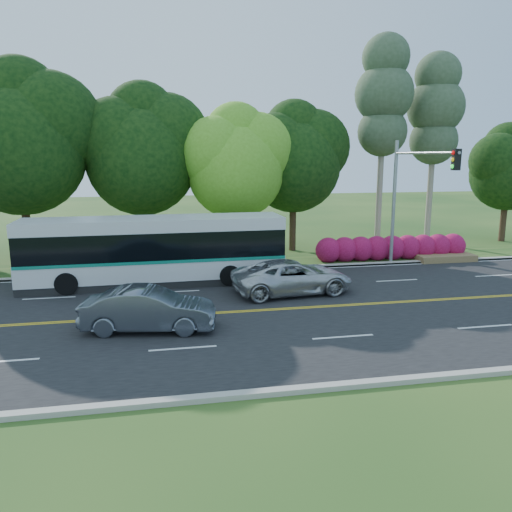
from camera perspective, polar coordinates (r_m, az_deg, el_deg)
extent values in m
plane|color=#1C4316|center=(21.03, 7.79, -5.78)|extent=(120.00, 120.00, 0.00)
cube|color=black|center=(21.03, 7.79, -5.76)|extent=(60.00, 14.00, 0.02)
cube|color=#A8A297|center=(27.64, 3.05, -1.35)|extent=(60.00, 0.30, 0.15)
cube|color=#A8A297|center=(14.86, 16.89, -13.38)|extent=(60.00, 0.30, 0.15)
cube|color=#1C4316|center=(29.40, 2.18, -0.61)|extent=(60.00, 4.00, 0.10)
cube|color=gold|center=(20.95, 7.87, -5.79)|extent=(57.00, 0.10, 0.00)
cube|color=gold|center=(21.09, 7.73, -5.66)|extent=(57.00, 0.10, 0.00)
cube|color=silver|center=(17.38, -27.11, -10.67)|extent=(2.20, 0.12, 0.00)
cube|color=silver|center=(16.68, -8.36, -10.39)|extent=(2.20, 0.12, 0.00)
cube|color=silver|center=(17.75, 9.90, -9.08)|extent=(2.20, 0.12, 0.00)
cube|color=silver|center=(20.30, 24.70, -7.33)|extent=(2.20, 0.12, 0.00)
cube|color=silver|center=(23.83, -22.57, -4.46)|extent=(2.20, 0.12, 0.00)
cube|color=silver|center=(23.33, -9.20, -4.04)|extent=(2.20, 0.12, 0.00)
cube|color=silver|center=(24.10, 4.00, -3.41)|extent=(2.20, 0.12, 0.00)
cube|color=silver|center=(26.04, 15.79, -2.70)|extent=(2.20, 0.12, 0.00)
cube|color=silver|center=(28.91, 25.58, -2.01)|extent=(2.20, 0.12, 0.00)
cube|color=silver|center=(27.37, 3.20, -1.59)|extent=(57.00, 0.12, 0.00)
cube|color=silver|center=(15.12, 16.34, -13.12)|extent=(57.00, 0.12, 0.00)
cylinder|color=black|center=(31.18, -24.68, 2.64)|extent=(0.44, 0.44, 3.96)
sphere|color=black|center=(30.89, -25.39, 10.91)|extent=(7.20, 7.20, 7.20)
sphere|color=black|center=(30.88, -22.49, 13.82)|extent=(5.76, 5.76, 5.76)
sphere|color=black|center=(31.40, -25.46, 15.85)|extent=(4.68, 4.68, 4.68)
cylinder|color=black|center=(31.31, -12.59, 3.12)|extent=(0.44, 0.44, 3.60)
sphere|color=black|center=(31.00, -12.93, 10.65)|extent=(6.60, 6.60, 6.60)
sphere|color=black|center=(31.31, -10.23, 13.18)|extent=(5.28, 5.28, 5.28)
sphere|color=black|center=(30.88, -15.54, 12.67)|extent=(4.95, 4.95, 4.95)
sphere|color=black|center=(31.47, -12.93, 15.17)|extent=(4.29, 4.29, 4.29)
cylinder|color=black|center=(30.68, -2.29, 2.88)|extent=(0.44, 0.44, 3.24)
sphere|color=#599A20|center=(30.35, -2.35, 9.70)|extent=(5.80, 5.80, 5.80)
sphere|color=#599A20|center=(30.85, -0.01, 11.90)|extent=(4.64, 4.64, 4.64)
sphere|color=#599A20|center=(29.98, -4.54, 11.60)|extent=(4.35, 4.35, 4.35)
sphere|color=#599A20|center=(30.77, -2.31, 13.78)|extent=(3.77, 3.77, 3.77)
cylinder|color=black|center=(32.94, 4.21, 3.61)|extent=(0.44, 0.44, 3.42)
sphere|color=black|center=(32.64, 4.31, 10.24)|extent=(6.00, 6.00, 6.00)
sphere|color=black|center=(33.31, 6.50, 12.29)|extent=(4.80, 4.80, 4.80)
sphere|color=black|center=(32.15, 2.32, 12.12)|extent=(4.50, 4.50, 4.50)
sphere|color=black|center=(33.08, 4.35, 14.16)|extent=(3.90, 3.90, 3.90)
cylinder|color=gray|center=(34.72, 14.01, 8.99)|extent=(0.40, 0.40, 9.80)
sphere|color=#374C2F|center=(34.73, 14.24, 13.60)|extent=(3.23, 3.23, 3.23)
sphere|color=#374C2F|center=(34.92, 14.44, 17.50)|extent=(3.80, 3.80, 3.80)
sphere|color=#374C2F|center=(35.24, 14.63, 21.12)|extent=(3.04, 3.04, 3.04)
cylinder|color=gray|center=(37.03, 19.34, 8.28)|extent=(0.40, 0.40, 9.10)
sphere|color=#374C2F|center=(37.00, 19.61, 12.29)|extent=(3.23, 3.23, 3.23)
sphere|color=#374C2F|center=(37.13, 19.85, 15.70)|extent=(3.80, 3.80, 3.80)
sphere|color=#374C2F|center=(37.36, 20.07, 18.87)|extent=(3.04, 3.04, 3.04)
cylinder|color=black|center=(40.61, 26.41, 3.67)|extent=(0.44, 0.44, 3.06)
sphere|color=black|center=(40.36, 26.83, 8.38)|extent=(5.20, 5.20, 5.20)
sphere|color=black|center=(39.56, 25.92, 9.75)|extent=(3.90, 3.90, 3.90)
sphere|color=black|center=(40.72, 26.85, 11.15)|extent=(3.38, 3.38, 3.38)
sphere|color=maroon|center=(29.34, 8.26, 0.64)|extent=(1.50, 1.50, 1.50)
sphere|color=maroon|center=(29.68, 10.09, 0.71)|extent=(1.50, 1.50, 1.50)
sphere|color=maroon|center=(30.05, 11.87, 0.77)|extent=(1.50, 1.50, 1.50)
sphere|color=maroon|center=(30.45, 13.60, 0.83)|extent=(1.50, 1.50, 1.50)
sphere|color=maroon|center=(30.87, 15.29, 0.89)|extent=(1.50, 1.50, 1.50)
sphere|color=maroon|center=(31.33, 16.94, 0.95)|extent=(1.50, 1.50, 1.50)
sphere|color=maroon|center=(31.81, 18.53, 1.00)|extent=(1.50, 1.50, 1.50)
sphere|color=maroon|center=(32.31, 20.07, 1.06)|extent=(1.50, 1.50, 1.50)
sphere|color=maroon|center=(32.83, 21.57, 1.11)|extent=(1.50, 1.50, 1.50)
cube|color=brown|center=(31.74, 20.74, -0.18)|extent=(3.50, 1.40, 0.40)
cylinder|color=gray|center=(29.49, 15.47, 5.80)|extent=(0.20, 0.20, 7.00)
cylinder|color=gray|center=(26.71, 18.68, 11.10)|extent=(0.14, 6.00, 0.14)
cube|color=black|center=(24.31, 21.92, 10.19)|extent=(0.32, 0.28, 0.95)
sphere|color=red|center=(24.22, 21.63, 10.92)|extent=(0.18, 0.18, 0.18)
sphere|color=yellow|center=(24.22, 21.58, 10.21)|extent=(0.18, 0.18, 0.18)
sphere|color=#19D833|center=(24.22, 21.52, 9.51)|extent=(0.18, 0.18, 0.18)
cube|color=silver|center=(24.78, -11.41, -1.13)|extent=(12.43, 2.86, 1.02)
cube|color=black|center=(24.56, -11.51, 1.50)|extent=(12.37, 2.90, 1.28)
cube|color=silver|center=(24.42, -11.60, 3.64)|extent=(12.43, 2.86, 0.58)
cube|color=#0D7A62|center=(24.68, -11.45, -0.11)|extent=(12.37, 2.91, 0.14)
cube|color=black|center=(25.26, -25.63, 1.09)|extent=(0.10, 2.42, 1.76)
cube|color=#19E54C|center=(25.12, -25.80, 3.31)|extent=(0.08, 1.58, 0.23)
cube|color=black|center=(24.93, -11.34, -2.68)|extent=(12.43, 2.76, 0.36)
cylinder|color=black|center=(23.96, -20.85, -2.97)|extent=(1.04, 0.31, 1.03)
cylinder|color=black|center=(26.33, -20.07, -1.66)|extent=(1.04, 0.31, 1.03)
cylinder|color=black|center=(23.93, -2.99, -2.23)|extent=(1.04, 0.31, 1.03)
cylinder|color=black|center=(26.31, -3.85, -0.99)|extent=(1.04, 0.31, 1.03)
imported|color=#555C67|center=(18.29, -12.14, -5.98)|extent=(4.91, 2.38, 1.55)
imported|color=silver|center=(22.70, 4.19, -2.38)|extent=(5.68, 3.05, 1.51)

